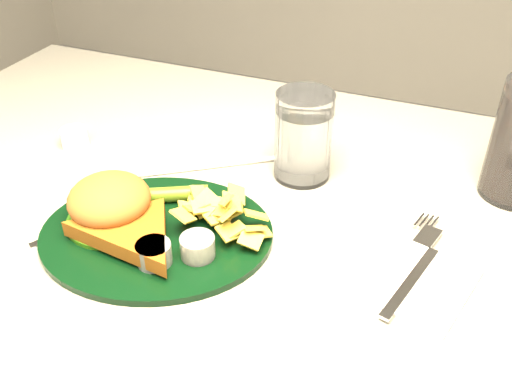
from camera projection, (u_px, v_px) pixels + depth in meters
dinner_plate at (155, 216)px, 0.63m from camera, size 0.32×0.29×0.06m
water_glass at (303, 136)px, 0.72m from camera, size 0.09×0.09×0.12m
fork_napkin at (412, 276)px, 0.59m from camera, size 0.16×0.19×0.01m
spoon at (73, 227)px, 0.66m from camera, size 0.10×0.14×0.01m
ramekin at (75, 138)px, 0.81m from camera, size 0.05×0.05×0.03m
wrapped_straw at (212, 166)px, 0.77m from camera, size 0.20×0.17×0.01m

